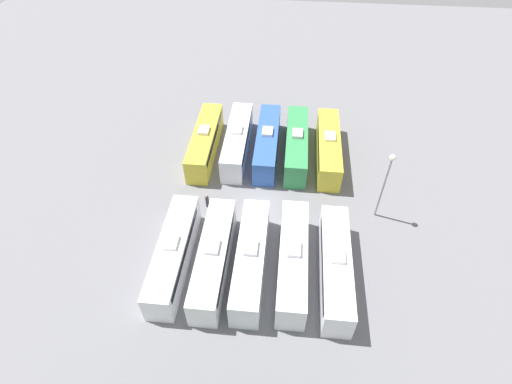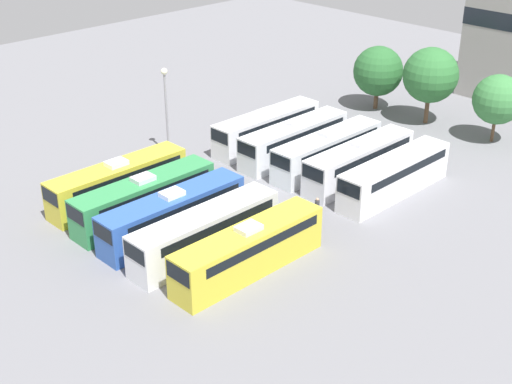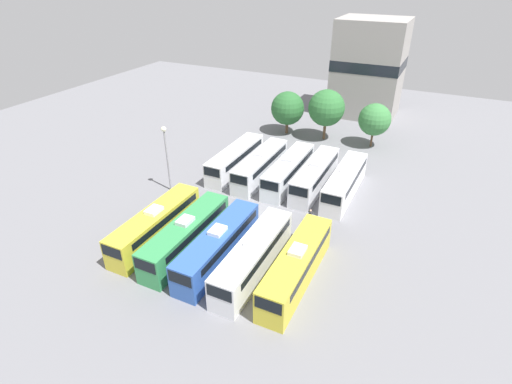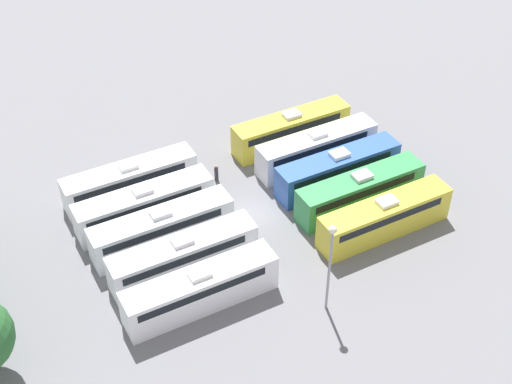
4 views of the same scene
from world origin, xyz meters
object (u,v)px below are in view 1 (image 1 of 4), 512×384
(bus_3, at_px, (237,141))
(bus_9, at_px, (174,253))
(bus_7, at_px, (251,259))
(worker_person, at_px, (207,201))
(bus_0, at_px, (328,147))
(bus_2, at_px, (267,142))
(bus_6, at_px, (293,260))
(bus_8, at_px, (214,258))
(bus_1, at_px, (297,144))
(bus_4, at_px, (205,141))
(light_pole, at_px, (387,176))
(bus_5, at_px, (335,266))

(bus_3, bearing_deg, bus_9, 77.88)
(bus_7, bearing_deg, worker_person, -54.08)
(bus_0, relative_size, bus_2, 1.00)
(bus_3, relative_size, bus_6, 1.00)
(bus_9, bearing_deg, bus_8, 178.04)
(bus_8, bearing_deg, bus_7, -176.61)
(bus_1, xyz_separation_m, bus_2, (3.47, -0.03, 0.00))
(bus_2, distance_m, bus_9, 18.27)
(bus_0, bearing_deg, bus_2, -1.71)
(bus_4, height_order, worker_person, bus_4)
(bus_3, bearing_deg, bus_2, 179.85)
(bus_1, xyz_separation_m, bus_8, (6.97, 16.90, 0.00))
(bus_4, bearing_deg, bus_1, -177.70)
(bus_0, bearing_deg, bus_6, 77.42)
(bus_0, distance_m, bus_3, 10.76)
(bus_6, bearing_deg, light_pole, -137.23)
(bus_6, bearing_deg, bus_7, 3.46)
(bus_4, distance_m, bus_6, 19.41)
(bus_4, height_order, bus_8, same)
(light_pole, bearing_deg, bus_8, 27.87)
(light_pole, bearing_deg, worker_person, 1.62)
(bus_2, relative_size, bus_5, 1.00)
(bus_4, distance_m, worker_person, 9.04)
(bus_3, height_order, light_pole, light_pole)
(bus_2, distance_m, bus_4, 7.39)
(bus_1, height_order, light_pole, light_pole)
(bus_6, distance_m, bus_9, 10.74)
(bus_3, relative_size, bus_7, 1.00)
(bus_0, xyz_separation_m, bus_4, (14.57, 0.25, 0.00))
(bus_0, xyz_separation_m, bus_9, (14.37, 16.59, 0.00))
(bus_1, bearing_deg, bus_5, 102.88)
(bus_6, height_order, bus_9, same)
(bus_0, relative_size, bus_9, 1.00)
(bus_2, height_order, bus_4, same)
(bus_2, height_order, bus_9, same)
(bus_0, relative_size, bus_1, 1.00)
(bus_3, distance_m, bus_6, 17.99)
(bus_3, distance_m, bus_4, 3.84)
(bus_5, relative_size, light_pole, 1.46)
(bus_8, bearing_deg, bus_3, -89.78)
(bus_8, xyz_separation_m, light_pole, (-15.42, -8.15, 3.74))
(bus_7, distance_m, bus_9, 7.01)
(bus_3, height_order, bus_5, same)
(bus_2, bearing_deg, bus_6, 102.16)
(bus_7, height_order, light_pole, light_pole)
(bus_3, relative_size, bus_9, 1.00)
(bus_4, xyz_separation_m, bus_9, (-0.20, 16.34, 0.00))
(bus_1, relative_size, bus_9, 1.00)
(bus_2, xyz_separation_m, bus_5, (-7.30, 16.81, 0.00))
(bus_4, relative_size, worker_person, 6.96)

